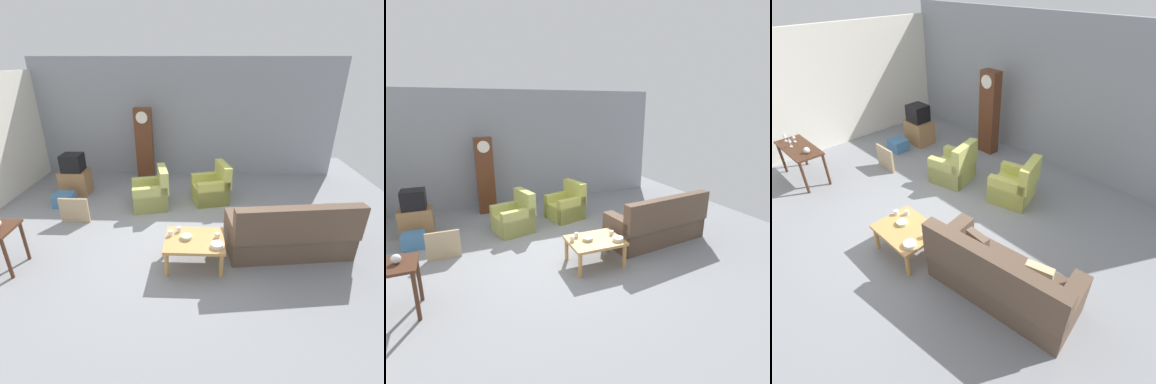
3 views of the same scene
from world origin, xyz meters
TOP-DOWN VIEW (x-y plane):
  - ground_plane at (0.00, 0.00)m, footprint 10.40×10.40m
  - garage_door_wall at (0.00, 3.60)m, footprint 8.40×0.16m
  - couch_floral at (2.00, -0.32)m, footprint 2.19×1.13m
  - armchair_olive_near at (-0.66, 1.35)m, footprint 0.95×0.93m
  - armchair_olive_far at (0.72, 1.69)m, footprint 0.96×0.94m
  - coffee_table_wood at (0.38, -0.69)m, footprint 0.96×0.76m
  - grandfather_clock at (-1.08, 2.93)m, footprint 0.44×0.30m
  - tv_stand_cabinet at (-2.70, 2.00)m, footprint 0.68×0.52m
  - tv_crt at (-2.70, 2.00)m, footprint 0.48×0.44m
  - framed_picture_leaning at (-2.15, 0.56)m, footprint 0.60×0.05m
  - storage_box_blue at (-2.72, 1.31)m, footprint 0.43×0.39m
  - glass_dome_cloche at (-2.66, -0.90)m, footprint 0.13×0.13m
  - cup_white_porcelain at (-0.02, -0.59)m, footprint 0.08×0.08m
  - cup_blue_rimmed at (0.11, -0.47)m, footprint 0.07×0.07m
  - cup_cream_tall at (0.75, -0.62)m, footprint 0.08×0.08m
  - bowl_white_stacked at (0.73, -0.88)m, footprint 0.19×0.19m
  - bowl_shallow_green at (0.24, -0.67)m, footprint 0.19×0.19m

SIDE VIEW (x-z plane):
  - ground_plane at x=0.00m, z-range 0.00..0.00m
  - storage_box_blue at x=-2.72m, z-range 0.00..0.30m
  - framed_picture_leaning at x=-2.15m, z-range 0.00..0.54m
  - tv_stand_cabinet at x=-2.70m, z-range 0.00..0.61m
  - armchair_olive_near at x=-0.66m, z-range -0.15..0.77m
  - armchair_olive_far at x=0.72m, z-range -0.15..0.77m
  - couch_floral at x=2.00m, z-range -0.17..0.87m
  - coffee_table_wood at x=0.38m, z-range 0.17..0.64m
  - bowl_shallow_green at x=0.24m, z-range 0.47..0.53m
  - bowl_white_stacked at x=0.73m, z-range 0.47..0.54m
  - cup_cream_tall at x=0.75m, z-range 0.47..0.55m
  - cup_blue_rimmed at x=0.11m, z-range 0.47..0.56m
  - cup_white_porcelain at x=-0.02m, z-range 0.47..0.56m
  - tv_crt at x=-2.70m, z-range 0.61..1.03m
  - glass_dome_cloche at x=-2.66m, z-range 0.76..0.89m
  - grandfather_clock at x=-1.08m, z-range 0.01..2.00m
  - garage_door_wall at x=0.00m, z-range 0.00..3.20m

